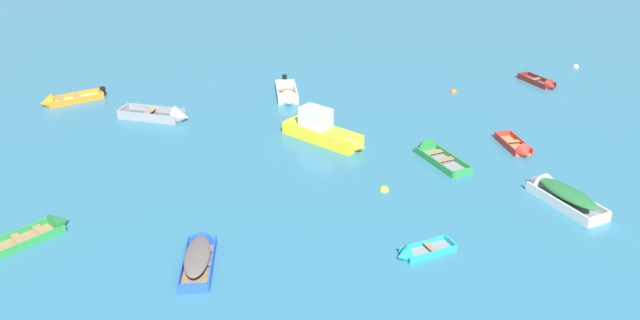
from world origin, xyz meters
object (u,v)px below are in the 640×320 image
(rowboat_red_foreground_center, at_px, (519,149))
(mooring_buoy_trailing, at_px, (576,67))
(motor_launch_yellow_cluster_outer, at_px, (326,132))
(rowboat_white_outer_left, at_px, (556,191))
(mooring_buoy_outer_edge, at_px, (453,92))
(rowboat_white_back_row_right, at_px, (288,97))
(rowboat_maroon_back_row_center, at_px, (545,84))
(rowboat_green_near_left, at_px, (431,152))
(rowboat_orange_midfield_left, at_px, (60,101))
(rowboat_blue_cluster_inner, at_px, (199,252))
(rowboat_grey_far_left, at_px, (167,116))
(rowboat_turquoise_near_camera, at_px, (414,253))
(mooring_buoy_near_foreground, at_px, (384,190))
(rowboat_green_back_row_left, at_px, (44,230))

(rowboat_red_foreground_center, height_order, mooring_buoy_trailing, rowboat_red_foreground_center)
(rowboat_red_foreground_center, bearing_deg, motor_launch_yellow_cluster_outer, 167.22)
(rowboat_white_outer_left, bearing_deg, mooring_buoy_outer_edge, 92.38)
(rowboat_white_back_row_right, height_order, rowboat_white_outer_left, same)
(rowboat_maroon_back_row_center, bearing_deg, motor_launch_yellow_cluster_outer, -154.17)
(rowboat_green_near_left, distance_m, mooring_buoy_outer_edge, 10.60)
(rowboat_red_foreground_center, bearing_deg, rowboat_orange_midfield_left, 159.90)
(rowboat_blue_cluster_inner, bearing_deg, rowboat_grey_far_left, 102.01)
(rowboat_orange_midfield_left, bearing_deg, mooring_buoy_trailing, 6.65)
(motor_launch_yellow_cluster_outer, xyz_separation_m, rowboat_green_near_left, (5.60, -2.28, -0.43))
(rowboat_turquoise_near_camera, bearing_deg, rowboat_green_near_left, 71.47)
(rowboat_maroon_back_row_center, relative_size, rowboat_orange_midfield_left, 0.84)
(rowboat_white_back_row_right, distance_m, rowboat_grey_far_left, 8.17)
(rowboat_red_foreground_center, height_order, mooring_buoy_outer_edge, rowboat_red_foreground_center)
(mooring_buoy_trailing, bearing_deg, rowboat_maroon_back_row_center, -136.54)
(rowboat_orange_midfield_left, relative_size, mooring_buoy_near_foreground, 8.82)
(rowboat_blue_cluster_inner, xyz_separation_m, rowboat_green_near_left, (11.97, 8.74, -0.16))
(rowboat_white_outer_left, bearing_deg, rowboat_grey_far_left, 149.43)
(rowboat_blue_cluster_inner, bearing_deg, rowboat_green_back_row_left, 159.83)
(rowboat_white_back_row_right, bearing_deg, motor_launch_yellow_cluster_outer, -74.59)
(rowboat_green_near_left, bearing_deg, rowboat_maroon_back_row_center, 43.10)
(rowboat_green_back_row_left, distance_m, rowboat_turquoise_near_camera, 16.10)
(rowboat_orange_midfield_left, distance_m, mooring_buoy_outer_edge, 26.93)
(rowboat_turquoise_near_camera, relative_size, motor_launch_yellow_cluster_outer, 0.57)
(rowboat_white_back_row_right, distance_m, mooring_buoy_trailing, 23.55)
(motor_launch_yellow_cluster_outer, bearing_deg, rowboat_white_outer_left, -36.15)
(rowboat_orange_midfield_left, bearing_deg, rowboat_red_foreground_center, -20.10)
(rowboat_green_back_row_left, xyz_separation_m, rowboat_turquoise_near_camera, (15.78, -3.21, -0.03))
(rowboat_maroon_back_row_center, xyz_separation_m, mooring_buoy_trailing, (4.38, 4.15, -0.16))
(rowboat_grey_far_left, relative_size, mooring_buoy_trailing, 10.96)
(rowboat_maroon_back_row_center, bearing_deg, mooring_buoy_trailing, 43.46)
(rowboat_blue_cluster_inner, distance_m, rowboat_white_outer_left, 17.10)
(rowboat_orange_midfield_left, bearing_deg, rowboat_green_near_left, -23.80)
(mooring_buoy_near_foreground, relative_size, mooring_buoy_outer_edge, 0.98)
(rowboat_maroon_back_row_center, xyz_separation_m, mooring_buoy_near_foreground, (-14.38, -14.11, -0.16))
(rowboat_maroon_back_row_center, distance_m, rowboat_grey_far_left, 26.54)
(rowboat_maroon_back_row_center, height_order, motor_launch_yellow_cluster_outer, motor_launch_yellow_cluster_outer)
(rowboat_red_foreground_center, distance_m, rowboat_blue_cluster_inner, 19.06)
(rowboat_turquoise_near_camera, bearing_deg, rowboat_red_foreground_center, 48.60)
(rowboat_green_back_row_left, relative_size, rowboat_green_near_left, 0.85)
(rowboat_grey_far_left, distance_m, mooring_buoy_near_foreground, 15.72)
(rowboat_blue_cluster_inner, distance_m, motor_launch_yellow_cluster_outer, 12.74)
(rowboat_orange_midfield_left, distance_m, motor_launch_yellow_cluster_outer, 18.85)
(rowboat_grey_far_left, distance_m, rowboat_blue_cluster_inner, 15.60)
(rowboat_white_back_row_right, bearing_deg, rowboat_red_foreground_center, -36.88)
(rowboat_maroon_back_row_center, height_order, rowboat_red_foreground_center, rowboat_red_foreground_center)
(rowboat_green_back_row_left, xyz_separation_m, rowboat_white_outer_left, (23.71, 0.89, 0.21))
(rowboat_maroon_back_row_center, distance_m, mooring_buoy_trailing, 6.04)
(mooring_buoy_outer_edge, bearing_deg, rowboat_turquoise_near_camera, -110.88)
(rowboat_white_outer_left, bearing_deg, rowboat_red_foreground_center, 87.29)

